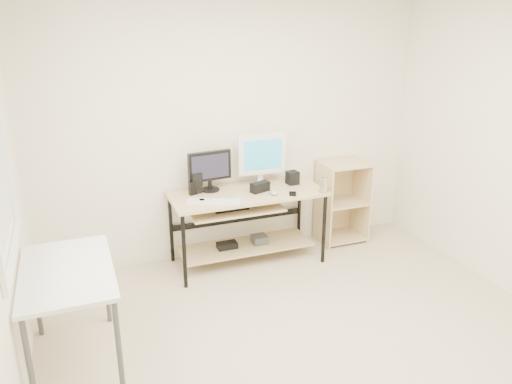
{
  "coord_description": "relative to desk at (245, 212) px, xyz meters",
  "views": [
    {
      "loc": [
        -1.56,
        -2.65,
        2.35
      ],
      "look_at": [
        -0.04,
        1.3,
        0.87
      ],
      "focal_mm": 35.0,
      "sensor_mm": 36.0,
      "label": 1
    }
  ],
  "objects": [
    {
      "name": "coaster",
      "position": [
        0.72,
        -0.27,
        0.21
      ],
      "size": [
        0.1,
        0.1,
        0.01
      ],
      "primitive_type": "cylinder",
      "rotation": [
        0.0,
        0.0,
        0.18
      ],
      "color": "#976A44",
      "rests_on": "desk"
    },
    {
      "name": "mouse",
      "position": [
        0.24,
        -0.16,
        0.23
      ],
      "size": [
        0.09,
        0.13,
        0.04
      ],
      "primitive_type": "ellipsoid",
      "rotation": [
        0.0,
        0.0,
        -0.15
      ],
      "color": "#BBBBC0",
      "rests_on": "desk"
    },
    {
      "name": "white_imac",
      "position": [
        0.25,
        0.17,
        0.52
      ],
      "size": [
        0.49,
        0.16,
        0.53
      ],
      "rotation": [
        0.0,
        0.0,
        -0.04
      ],
      "color": "silver",
      "rests_on": "desk"
    },
    {
      "name": "room",
      "position": [
        -0.11,
        -1.62,
        0.78
      ],
      "size": [
        4.01,
        4.01,
        2.62
      ],
      "color": "beige",
      "rests_on": "ground"
    },
    {
      "name": "smartphone",
      "position": [
        0.41,
        -0.22,
        0.22
      ],
      "size": [
        0.11,
        0.14,
        0.01
      ],
      "primitive_type": "cube",
      "rotation": [
        0.0,
        0.0,
        -0.42
      ],
      "color": "black",
      "rests_on": "desk"
    },
    {
      "name": "center_speaker",
      "position": [
        0.15,
        -0.04,
        0.26
      ],
      "size": [
        0.21,
        0.14,
        0.1
      ],
      "primitive_type": "cube",
      "rotation": [
        0.0,
        0.0,
        0.33
      ],
      "color": "black",
      "rests_on": "desk"
    },
    {
      "name": "volume_puck",
      "position": [
        -0.46,
        -0.11,
        0.22
      ],
      "size": [
        0.06,
        0.06,
        0.02
      ],
      "primitive_type": "cylinder",
      "rotation": [
        0.0,
        0.0,
        0.12
      ],
      "color": "black",
      "rests_on": "desk"
    },
    {
      "name": "drinking_glass",
      "position": [
        0.72,
        -0.27,
        0.29
      ],
      "size": [
        0.08,
        0.08,
        0.14
      ],
      "primitive_type": "cylinder",
      "rotation": [
        0.0,
        0.0,
        0.18
      ],
      "color": "white",
      "rests_on": "coaster"
    },
    {
      "name": "desk",
      "position": [
        0.0,
        0.0,
        0.0
      ],
      "size": [
        1.5,
        0.65,
        0.75
      ],
      "color": "tan",
      "rests_on": "ground"
    },
    {
      "name": "speaker_left",
      "position": [
        -0.44,
        0.15,
        0.32
      ],
      "size": [
        0.12,
        0.12,
        0.21
      ],
      "rotation": [
        0.0,
        0.0,
        0.22
      ],
      "color": "black",
      "rests_on": "desk"
    },
    {
      "name": "keyboard",
      "position": [
        -0.36,
        -0.17,
        0.22
      ],
      "size": [
        0.51,
        0.33,
        0.02
      ],
      "primitive_type": "cube",
      "rotation": [
        0.0,
        0.0,
        -0.43
      ],
      "color": "silver",
      "rests_on": "desk"
    },
    {
      "name": "speaker_right",
      "position": [
        0.54,
        0.07,
        0.28
      ],
      "size": [
        0.12,
        0.12,
        0.13
      ],
      "primitive_type": "cube",
      "rotation": [
        0.0,
        0.0,
        0.08
      ],
      "color": "black",
      "rests_on": "desk"
    },
    {
      "name": "black_monitor",
      "position": [
        -0.3,
        0.16,
        0.44
      ],
      "size": [
        0.43,
        0.18,
        0.4
      ],
      "rotation": [
        0.0,
        0.0,
        0.1
      ],
      "color": "black",
      "rests_on": "desk"
    },
    {
      "name": "audio_controller",
      "position": [
        -0.49,
        0.11,
        0.28
      ],
      "size": [
        0.08,
        0.06,
        0.14
      ],
      "primitive_type": "cube",
      "rotation": [
        0.0,
        0.0,
        0.31
      ],
      "color": "black",
      "rests_on": "desk"
    },
    {
      "name": "shelf_unit",
      "position": [
        1.18,
        0.16,
        -0.09
      ],
      "size": [
        0.5,
        0.4,
        0.9
      ],
      "color": "beige",
      "rests_on": "ground"
    },
    {
      "name": "side_table",
      "position": [
        -1.65,
        -1.06,
        0.13
      ],
      "size": [
        0.6,
        1.0,
        0.75
      ],
      "color": "silver",
      "rests_on": "ground"
    }
  ]
}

